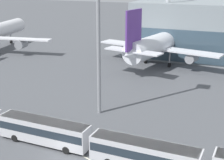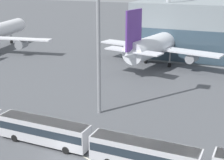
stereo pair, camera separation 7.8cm
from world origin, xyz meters
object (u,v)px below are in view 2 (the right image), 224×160
Objects in this scene: floodlight_mast at (98,1)px; airliner_at_gate_far at (160,44)px; shuttle_bus_2 at (44,130)px; shuttle_bus_3 at (144,153)px.

airliner_at_gate_far is at bearing 87.99° from floodlight_mast.
shuttle_bus_2 and shuttle_bus_3 have the same top height.
shuttle_bus_3 is 23.78m from floodlight_mast.
airliner_at_gate_far is 48.36m from shuttle_bus_3.
shuttle_bus_2 is (-3.62, -46.16, -3.26)m from airliner_at_gate_far.
airliner_at_gate_far is at bearing 87.62° from shuttle_bus_2.
airliner_at_gate_far is at bearing 104.49° from shuttle_bus_3.
shuttle_bus_3 is at bearing -155.23° from airliner_at_gate_far.
shuttle_bus_2 is 20.28m from floodlight_mast.
shuttle_bus_2 is 0.45× the size of floodlight_mast.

